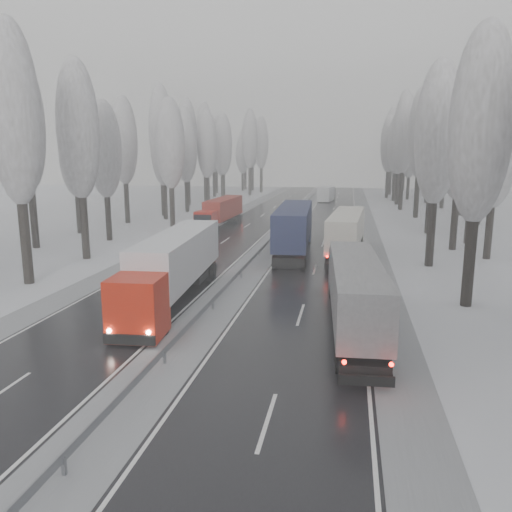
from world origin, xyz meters
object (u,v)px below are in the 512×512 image
(truck_cream_box, at_px, (347,230))
(truck_red_red, at_px, (221,211))
(box_truck_distant, at_px, (327,194))
(truck_red_white, at_px, (174,263))
(truck_grey_tarp, at_px, (354,287))
(truck_blue_box, at_px, (295,226))

(truck_cream_box, xyz_separation_m, truck_red_red, (-15.90, 15.61, -0.24))
(box_truck_distant, distance_m, truck_red_white, 72.60)
(truck_cream_box, height_order, box_truck_distant, truck_cream_box)
(box_truck_distant, xyz_separation_m, truck_red_red, (-11.52, -39.69, 0.62))
(truck_red_red, bearing_deg, truck_grey_tarp, -64.04)
(truck_cream_box, bearing_deg, box_truck_distant, 98.42)
(truck_blue_box, bearing_deg, truck_red_red, 122.84)
(truck_red_white, distance_m, truck_red_red, 33.09)
(truck_grey_tarp, distance_m, truck_blue_box, 20.77)
(truck_cream_box, xyz_separation_m, box_truck_distant, (-4.38, 55.30, -0.86))
(truck_cream_box, relative_size, truck_red_white, 0.96)
(truck_blue_box, height_order, box_truck_distant, truck_blue_box)
(truck_cream_box, relative_size, box_truck_distant, 1.95)
(truck_blue_box, bearing_deg, box_truck_distant, 86.90)
(truck_cream_box, bearing_deg, truck_grey_tarp, -84.67)
(truck_blue_box, distance_m, box_truck_distant, 55.22)
(truck_grey_tarp, relative_size, truck_red_red, 1.06)
(truck_red_white, bearing_deg, truck_red_red, 95.45)
(truck_red_white, bearing_deg, truck_cream_box, 54.40)
(box_truck_distant, bearing_deg, truck_red_white, -87.05)
(truck_grey_tarp, bearing_deg, truck_red_white, 161.53)
(truck_grey_tarp, height_order, truck_blue_box, truck_blue_box)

